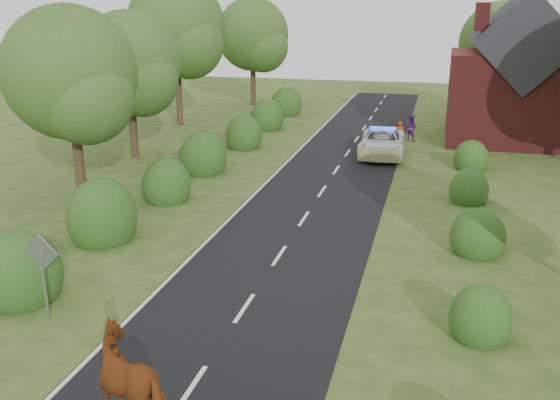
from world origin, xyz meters
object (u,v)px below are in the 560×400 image
(cow, at_px, (138,385))
(pedestrian_red, at_px, (399,134))
(police_van, at_px, (382,143))
(pedestrian_purple, at_px, (411,128))
(road_sign, at_px, (42,265))

(cow, height_order, pedestrian_red, cow)
(police_van, xyz_separation_m, pedestrian_purple, (1.39, 4.53, 0.08))
(road_sign, bearing_deg, police_van, 72.43)
(police_van, distance_m, pedestrian_purple, 4.74)
(pedestrian_red, bearing_deg, police_van, 74.32)
(road_sign, distance_m, pedestrian_red, 25.82)
(cow, relative_size, pedestrian_purple, 1.46)
(pedestrian_purple, bearing_deg, police_van, 98.14)
(police_van, height_order, pedestrian_red, police_van)
(cow, bearing_deg, pedestrian_purple, -170.72)
(road_sign, bearing_deg, cow, -37.11)
(road_sign, distance_m, pedestrian_purple, 27.82)
(road_sign, height_order, pedestrian_red, road_sign)
(road_sign, relative_size, cow, 1.05)
(pedestrian_purple, bearing_deg, cow, 107.62)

